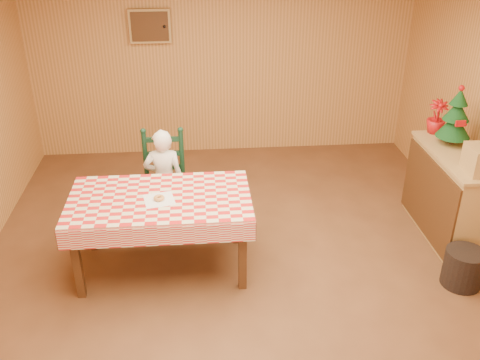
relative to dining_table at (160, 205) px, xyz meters
name	(u,v)px	position (x,y,z in m)	size (l,w,h in m)	color
ground	(242,280)	(0.72, -0.27, -0.69)	(6.00, 6.00, 0.00)	brown
cabin_walls	(236,72)	(0.72, 0.26, 1.14)	(5.10, 6.05, 2.65)	#C18645
dining_table	(160,205)	(0.00, 0.00, 0.00)	(1.66, 0.96, 0.77)	#4B2B14
ladder_chair	(165,183)	(0.00, 0.79, -0.18)	(0.44, 0.40, 1.08)	black
seated_child	(164,180)	(0.00, 0.73, -0.13)	(0.41, 0.27, 1.12)	white
napkin	(159,200)	(0.00, -0.05, 0.08)	(0.26, 0.26, 0.00)	white
donut	(159,198)	(0.00, -0.05, 0.10)	(0.10, 0.10, 0.03)	#D4924C
shelf_unit	(452,195)	(2.94, 0.34, -0.22)	(0.54, 1.24, 0.93)	tan
christmas_tree	(456,118)	(2.95, 0.59, 0.52)	(0.34, 0.34, 0.62)	#4B2B14
flower_arrangement	(437,117)	(2.90, 0.89, 0.42)	(0.20, 0.20, 0.36)	#B01012
storage_bin	(463,268)	(2.73, -0.49, -0.51)	(0.36, 0.36, 0.36)	black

